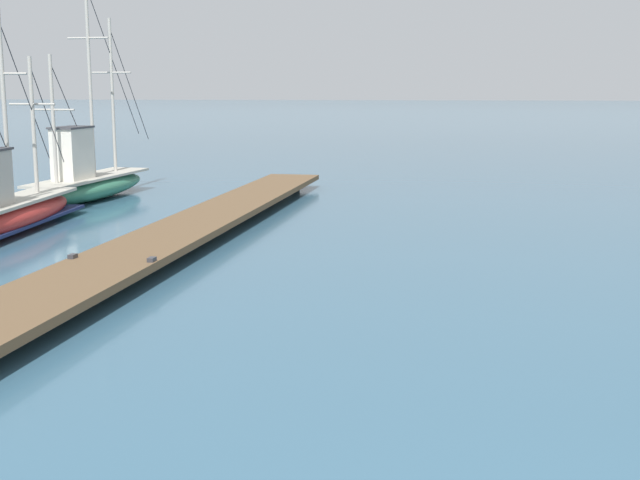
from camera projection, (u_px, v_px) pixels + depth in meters
The scene contains 3 objects.
floating_dock at pixel (192, 226), 20.31m from camera, with size 3.64×22.73×0.53m.
fishing_boat_0 at pixel (1, 210), 21.07m from camera, with size 1.51×7.49×5.98m.
fishing_boat_1 at pixel (87, 180), 27.35m from camera, with size 2.42×7.91×7.24m.
Camera 1 is at (-1.20, -3.81, 3.72)m, focal length 47.47 mm.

